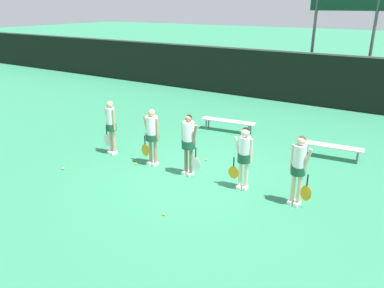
{
  "coord_description": "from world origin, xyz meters",
  "views": [
    {
      "loc": [
        5.24,
        -8.2,
        4.65
      ],
      "look_at": [
        0.01,
        0.06,
        0.96
      ],
      "focal_mm": 35.0,
      "sensor_mm": 36.0,
      "label": 1
    }
  ],
  "objects_px": {
    "tennis_ball_3": "(206,159)",
    "scoreboard": "(346,11)",
    "player_2": "(189,140)",
    "tennis_ball_1": "(63,168)",
    "tennis_ball_0": "(164,214)",
    "player_0": "(111,124)",
    "player_4": "(299,165)",
    "bench_far": "(228,122)",
    "player_3": "(244,153)",
    "player_1": "(152,132)",
    "tennis_ball_2": "(136,164)",
    "bench_courtside": "(332,147)",
    "tennis_ball_4": "(146,139)"
  },
  "relations": [
    {
      "from": "tennis_ball_3",
      "to": "scoreboard",
      "type": "bearing_deg",
      "value": 80.53
    },
    {
      "from": "player_2",
      "to": "tennis_ball_1",
      "type": "relative_size",
      "value": 25.96
    },
    {
      "from": "tennis_ball_0",
      "to": "tennis_ball_1",
      "type": "xyz_separation_m",
      "value": [
        -4.06,
        0.46,
        0.0
      ]
    },
    {
      "from": "player_0",
      "to": "player_4",
      "type": "bearing_deg",
      "value": 9.65
    },
    {
      "from": "bench_far",
      "to": "player_3",
      "type": "xyz_separation_m",
      "value": [
        2.52,
        -4.06,
        0.64
      ]
    },
    {
      "from": "scoreboard",
      "to": "player_1",
      "type": "bearing_deg",
      "value": -104.64
    },
    {
      "from": "bench_far",
      "to": "tennis_ball_2",
      "type": "distance_m",
      "value": 4.48
    },
    {
      "from": "scoreboard",
      "to": "player_0",
      "type": "height_order",
      "value": "scoreboard"
    },
    {
      "from": "bench_far",
      "to": "player_0",
      "type": "bearing_deg",
      "value": -125.45
    },
    {
      "from": "tennis_ball_2",
      "to": "player_3",
      "type": "bearing_deg",
      "value": 5.31
    },
    {
      "from": "bench_far",
      "to": "tennis_ball_1",
      "type": "height_order",
      "value": "bench_far"
    },
    {
      "from": "bench_courtside",
      "to": "player_2",
      "type": "distance_m",
      "value": 4.75
    },
    {
      "from": "player_2",
      "to": "tennis_ball_2",
      "type": "relative_size",
      "value": 27.47
    },
    {
      "from": "tennis_ball_3",
      "to": "tennis_ball_4",
      "type": "distance_m",
      "value": 2.82
    },
    {
      "from": "bench_courtside",
      "to": "tennis_ball_4",
      "type": "height_order",
      "value": "bench_courtside"
    },
    {
      "from": "player_0",
      "to": "tennis_ball_2",
      "type": "xyz_separation_m",
      "value": [
        1.25,
        -0.32,
        -0.99
      ]
    },
    {
      "from": "player_2",
      "to": "player_4",
      "type": "bearing_deg",
      "value": 7.38
    },
    {
      "from": "player_4",
      "to": "tennis_ball_1",
      "type": "relative_size",
      "value": 25.67
    },
    {
      "from": "player_1",
      "to": "tennis_ball_1",
      "type": "bearing_deg",
      "value": -134.93
    },
    {
      "from": "tennis_ball_0",
      "to": "tennis_ball_4",
      "type": "distance_m",
      "value": 5.24
    },
    {
      "from": "bench_far",
      "to": "player_3",
      "type": "distance_m",
      "value": 4.82
    },
    {
      "from": "player_2",
      "to": "tennis_ball_2",
      "type": "bearing_deg",
      "value": -162.33
    },
    {
      "from": "player_0",
      "to": "tennis_ball_4",
      "type": "xyz_separation_m",
      "value": [
        0.11,
        1.59,
        -0.99
      ]
    },
    {
      "from": "tennis_ball_4",
      "to": "tennis_ball_0",
      "type": "bearing_deg",
      "value": -46.57
    },
    {
      "from": "bench_far",
      "to": "player_4",
      "type": "xyz_separation_m",
      "value": [
        3.97,
        -4.12,
        0.67
      ]
    },
    {
      "from": "tennis_ball_3",
      "to": "tennis_ball_2",
      "type": "bearing_deg",
      "value": -138.71
    },
    {
      "from": "player_2",
      "to": "tennis_ball_3",
      "type": "xyz_separation_m",
      "value": [
        -0.09,
        1.15,
        -1.03
      ]
    },
    {
      "from": "player_0",
      "to": "player_1",
      "type": "relative_size",
      "value": 1.01
    },
    {
      "from": "player_0",
      "to": "tennis_ball_3",
      "type": "height_order",
      "value": "player_0"
    },
    {
      "from": "player_0",
      "to": "tennis_ball_0",
      "type": "bearing_deg",
      "value": -20.62
    },
    {
      "from": "tennis_ball_3",
      "to": "bench_far",
      "type": "bearing_deg",
      "value": 104.06
    },
    {
      "from": "player_0",
      "to": "tennis_ball_1",
      "type": "xyz_separation_m",
      "value": [
        -0.36,
        -1.75,
        -0.99
      ]
    },
    {
      "from": "player_4",
      "to": "tennis_ball_2",
      "type": "bearing_deg",
      "value": -166.8
    },
    {
      "from": "scoreboard",
      "to": "player_1",
      "type": "height_order",
      "value": "scoreboard"
    },
    {
      "from": "bench_far",
      "to": "tennis_ball_3",
      "type": "xyz_separation_m",
      "value": [
        0.73,
        -2.93,
        -0.35
      ]
    },
    {
      "from": "scoreboard",
      "to": "player_2",
      "type": "bearing_deg",
      "value": -98.02
    },
    {
      "from": "bench_far",
      "to": "player_2",
      "type": "xyz_separation_m",
      "value": [
        0.83,
        -4.08,
        0.69
      ]
    },
    {
      "from": "player_2",
      "to": "tennis_ball_1",
      "type": "bearing_deg",
      "value": -144.6
    },
    {
      "from": "bench_far",
      "to": "tennis_ball_0",
      "type": "bearing_deg",
      "value": -83.55
    },
    {
      "from": "player_4",
      "to": "tennis_ball_1",
      "type": "distance_m",
      "value": 6.78
    },
    {
      "from": "player_1",
      "to": "tennis_ball_1",
      "type": "height_order",
      "value": "player_1"
    },
    {
      "from": "player_1",
      "to": "player_2",
      "type": "bearing_deg",
      "value": 3.23
    },
    {
      "from": "scoreboard",
      "to": "player_3",
      "type": "distance_m",
      "value": 11.45
    },
    {
      "from": "player_1",
      "to": "player_3",
      "type": "height_order",
      "value": "player_1"
    },
    {
      "from": "player_4",
      "to": "tennis_ball_0",
      "type": "distance_m",
      "value": 3.39
    },
    {
      "from": "scoreboard",
      "to": "bench_courtside",
      "type": "relative_size",
      "value": 2.9
    },
    {
      "from": "player_3",
      "to": "player_4",
      "type": "relative_size",
      "value": 0.97
    },
    {
      "from": "player_1",
      "to": "tennis_ball_4",
      "type": "relative_size",
      "value": 24.84
    },
    {
      "from": "player_4",
      "to": "tennis_ball_4",
      "type": "relative_size",
      "value": 25.28
    },
    {
      "from": "player_2",
      "to": "tennis_ball_1",
      "type": "distance_m",
      "value": 3.9
    }
  ]
}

